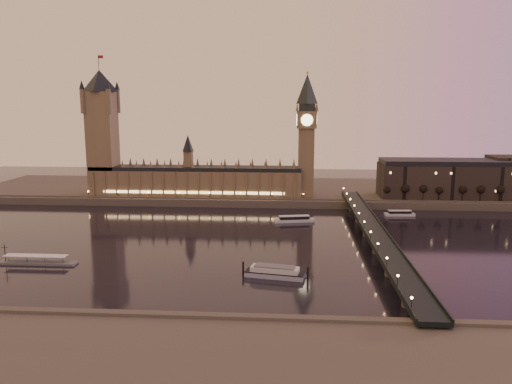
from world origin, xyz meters
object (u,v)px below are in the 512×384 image
(cruise_boat_a, at_px, (294,219))
(cruise_boat_b, at_px, (400,213))
(moored_barge, at_px, (275,272))
(pontoon_pier, at_px, (37,262))

(cruise_boat_a, height_order, cruise_boat_b, cruise_boat_a)
(cruise_boat_b, distance_m, moored_barge, 168.80)
(cruise_boat_b, height_order, moored_barge, moored_barge)
(moored_barge, distance_m, pontoon_pier, 127.67)
(cruise_boat_b, height_order, pontoon_pier, pontoon_pier)
(moored_barge, bearing_deg, cruise_boat_b, 68.16)
(cruise_boat_a, relative_size, pontoon_pier, 0.71)
(moored_barge, height_order, pontoon_pier, pontoon_pier)
(pontoon_pier, bearing_deg, cruise_boat_b, 30.93)
(moored_barge, xyz_separation_m, pontoon_pier, (-127.10, 11.93, -1.41))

